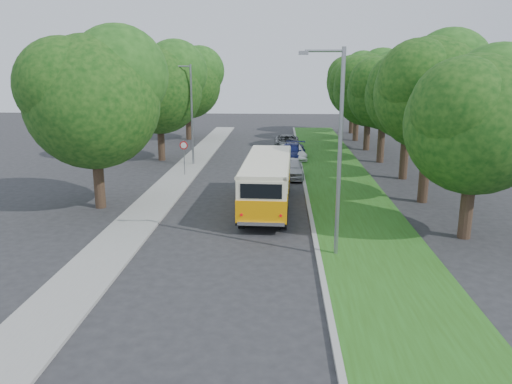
{
  "coord_description": "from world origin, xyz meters",
  "views": [
    {
      "loc": [
        2.08,
        -21.2,
        7.27
      ],
      "look_at": [
        0.92,
        1.83,
        1.5
      ],
      "focal_mm": 35.0,
      "sensor_mm": 36.0,
      "label": 1
    }
  ],
  "objects_px": {
    "car_white": "(292,153)",
    "car_grey": "(287,143)",
    "car_blue": "(291,152)",
    "vintage_bus": "(267,183)",
    "lamppost_far": "(190,111)",
    "lamppost_near": "(338,147)",
    "car_silver": "(291,168)"
  },
  "relations": [
    {
      "from": "car_white",
      "to": "car_grey",
      "type": "bearing_deg",
      "value": 77.7
    },
    {
      "from": "car_blue",
      "to": "car_grey",
      "type": "height_order",
      "value": "car_grey"
    },
    {
      "from": "lamppost_far",
      "to": "car_grey",
      "type": "distance_m",
      "value": 11.14
    },
    {
      "from": "car_white",
      "to": "car_blue",
      "type": "distance_m",
      "value": 0.16
    },
    {
      "from": "car_white",
      "to": "car_grey",
      "type": "xyz_separation_m",
      "value": [
        -0.39,
        5.2,
        0.05
      ]
    },
    {
      "from": "lamppost_far",
      "to": "car_silver",
      "type": "relative_size",
      "value": 1.91
    },
    {
      "from": "lamppost_near",
      "to": "car_white",
      "type": "relative_size",
      "value": 2.14
    },
    {
      "from": "car_silver",
      "to": "car_grey",
      "type": "xyz_separation_m",
      "value": [
        -0.19,
        11.74,
        0.0
      ]
    },
    {
      "from": "car_white",
      "to": "car_blue",
      "type": "height_order",
      "value": "car_blue"
    },
    {
      "from": "car_silver",
      "to": "car_grey",
      "type": "distance_m",
      "value": 11.74
    },
    {
      "from": "car_blue",
      "to": "car_grey",
      "type": "distance_m",
      "value": 5.28
    },
    {
      "from": "car_blue",
      "to": "vintage_bus",
      "type": "bearing_deg",
      "value": -84.3
    },
    {
      "from": "lamppost_near",
      "to": "car_grey",
      "type": "relative_size",
      "value": 1.66
    },
    {
      "from": "vintage_bus",
      "to": "car_blue",
      "type": "xyz_separation_m",
      "value": [
        1.49,
        14.09,
        -0.7
      ]
    },
    {
      "from": "car_white",
      "to": "car_grey",
      "type": "height_order",
      "value": "car_grey"
    },
    {
      "from": "lamppost_near",
      "to": "lamppost_far",
      "type": "xyz_separation_m",
      "value": [
        -8.91,
        18.5,
        -0.25
      ]
    },
    {
      "from": "lamppost_far",
      "to": "vintage_bus",
      "type": "xyz_separation_m",
      "value": [
        6.08,
        -11.7,
        -2.75
      ]
    },
    {
      "from": "car_blue",
      "to": "lamppost_near",
      "type": "bearing_deg",
      "value": -74.61
    },
    {
      "from": "lamppost_far",
      "to": "car_blue",
      "type": "distance_m",
      "value": 8.65
    },
    {
      "from": "car_blue",
      "to": "car_white",
      "type": "bearing_deg",
      "value": 41.69
    },
    {
      "from": "lamppost_near",
      "to": "car_white",
      "type": "bearing_deg",
      "value": 93.29
    },
    {
      "from": "vintage_bus",
      "to": "car_white",
      "type": "xyz_separation_m",
      "value": [
        1.62,
        14.17,
        -0.75
      ]
    },
    {
      "from": "lamppost_near",
      "to": "lamppost_far",
      "type": "relative_size",
      "value": 1.07
    },
    {
      "from": "lamppost_near",
      "to": "car_blue",
      "type": "bearing_deg",
      "value": 93.67
    },
    {
      "from": "lamppost_near",
      "to": "car_silver",
      "type": "distance_m",
      "value": 14.96
    },
    {
      "from": "lamppost_near",
      "to": "car_white",
      "type": "height_order",
      "value": "lamppost_near"
    },
    {
      "from": "car_grey",
      "to": "car_white",
      "type": "bearing_deg",
      "value": -86.19
    },
    {
      "from": "lamppost_far",
      "to": "vintage_bus",
      "type": "height_order",
      "value": "lamppost_far"
    },
    {
      "from": "lamppost_near",
      "to": "car_grey",
      "type": "distance_m",
      "value": 26.48
    },
    {
      "from": "lamppost_far",
      "to": "car_blue",
      "type": "height_order",
      "value": "lamppost_far"
    },
    {
      "from": "lamppost_far",
      "to": "car_white",
      "type": "xyz_separation_m",
      "value": [
        7.7,
        2.47,
        -3.5
      ]
    },
    {
      "from": "lamppost_near",
      "to": "vintage_bus",
      "type": "relative_size",
      "value": 0.87
    }
  ]
}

